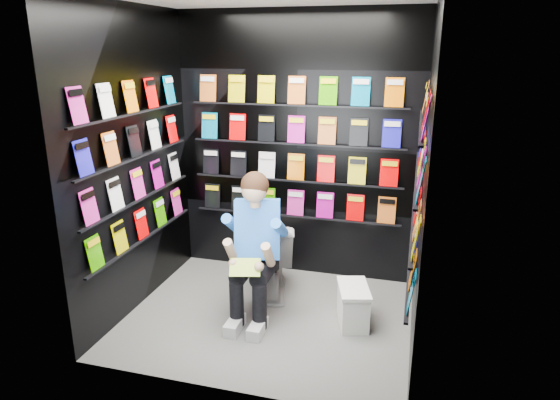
# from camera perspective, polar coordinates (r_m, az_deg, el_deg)

# --- Properties ---
(floor) EXTENTS (2.40, 2.40, 0.00)m
(floor) POSITION_cam_1_polar(r_m,az_deg,el_deg) (4.46, -1.35, -13.22)
(floor) COLOR slate
(floor) RESTS_ON ground
(wall_back) EXTENTS (2.40, 0.04, 2.60)m
(wall_back) POSITION_cam_1_polar(r_m,az_deg,el_deg) (4.90, 1.94, 5.93)
(wall_back) COLOR black
(wall_back) RESTS_ON floor
(wall_front) EXTENTS (2.40, 0.04, 2.60)m
(wall_front) POSITION_cam_1_polar(r_m,az_deg,el_deg) (3.06, -6.94, -1.13)
(wall_front) COLOR black
(wall_front) RESTS_ON floor
(wall_left) EXTENTS (0.04, 2.00, 2.60)m
(wall_left) POSITION_cam_1_polar(r_m,az_deg,el_deg) (4.45, -16.46, 4.09)
(wall_left) COLOR black
(wall_left) RESTS_ON floor
(wall_right) EXTENTS (0.04, 2.00, 2.60)m
(wall_right) POSITION_cam_1_polar(r_m,az_deg,el_deg) (3.80, 16.12, 1.94)
(wall_right) COLOR black
(wall_right) RESTS_ON floor
(comics_back) EXTENTS (2.10, 0.06, 1.37)m
(comics_back) POSITION_cam_1_polar(r_m,az_deg,el_deg) (4.87, 1.86, 5.93)
(comics_back) COLOR orange
(comics_back) RESTS_ON wall_back
(comics_left) EXTENTS (0.06, 1.70, 1.37)m
(comics_left) POSITION_cam_1_polar(r_m,az_deg,el_deg) (4.44, -16.13, 4.14)
(comics_left) COLOR orange
(comics_left) RESTS_ON wall_left
(comics_right) EXTENTS (0.06, 1.70, 1.37)m
(comics_right) POSITION_cam_1_polar(r_m,az_deg,el_deg) (3.80, 15.67, 2.05)
(comics_right) COLOR orange
(comics_right) RESTS_ON wall_right
(toilet) EXTENTS (0.59, 0.83, 0.73)m
(toilet) POSITION_cam_1_polar(r_m,az_deg,el_deg) (4.71, -1.00, -6.45)
(toilet) COLOR white
(toilet) RESTS_ON floor
(longbox) EXTENTS (0.32, 0.45, 0.30)m
(longbox) POSITION_cam_1_polar(r_m,az_deg,el_deg) (4.35, 8.34, -11.95)
(longbox) COLOR white
(longbox) RESTS_ON floor
(longbox_lid) EXTENTS (0.35, 0.47, 0.03)m
(longbox_lid) POSITION_cam_1_polar(r_m,az_deg,el_deg) (4.27, 8.43, -9.99)
(longbox_lid) COLOR white
(longbox_lid) RESTS_ON longbox
(reader) EXTENTS (0.69, 0.86, 1.39)m
(reader) POSITION_cam_1_polar(r_m,az_deg,el_deg) (4.22, -2.49, -3.45)
(reader) COLOR blue
(reader) RESTS_ON toilet
(held_comic) EXTENTS (0.27, 0.20, 0.10)m
(held_comic) POSITION_cam_1_polar(r_m,az_deg,el_deg) (3.99, -4.01, -7.68)
(held_comic) COLOR green
(held_comic) RESTS_ON reader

